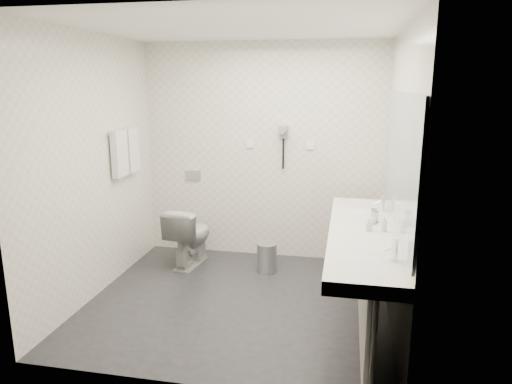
# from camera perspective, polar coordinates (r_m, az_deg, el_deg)

# --- Properties ---
(floor) EXTENTS (2.80, 2.80, 0.00)m
(floor) POSITION_cam_1_polar(r_m,az_deg,el_deg) (4.59, -2.26, -13.20)
(floor) COLOR #242327
(floor) RESTS_ON ground
(ceiling) EXTENTS (2.80, 2.80, 0.00)m
(ceiling) POSITION_cam_1_polar(r_m,az_deg,el_deg) (4.14, -2.59, 19.54)
(ceiling) COLOR white
(ceiling) RESTS_ON wall_back
(wall_back) EXTENTS (2.80, 0.00, 2.80)m
(wall_back) POSITION_cam_1_polar(r_m,az_deg,el_deg) (5.45, 0.80, 4.84)
(wall_back) COLOR silver
(wall_back) RESTS_ON floor
(wall_front) EXTENTS (2.80, 0.00, 2.80)m
(wall_front) POSITION_cam_1_polar(r_m,az_deg,el_deg) (2.98, -8.29, -2.38)
(wall_front) COLOR silver
(wall_front) RESTS_ON floor
(wall_left) EXTENTS (0.00, 2.60, 2.60)m
(wall_left) POSITION_cam_1_polar(r_m,az_deg,el_deg) (4.72, -19.21, 2.79)
(wall_left) COLOR silver
(wall_left) RESTS_ON floor
(wall_right) EXTENTS (0.00, 2.60, 2.60)m
(wall_right) POSITION_cam_1_polar(r_m,az_deg,el_deg) (4.10, 16.98, 1.48)
(wall_right) COLOR silver
(wall_right) RESTS_ON floor
(vanity_counter) EXTENTS (0.55, 2.20, 0.10)m
(vanity_counter) POSITION_cam_1_polar(r_m,az_deg,el_deg) (4.00, 12.89, -5.24)
(vanity_counter) COLOR white
(vanity_counter) RESTS_ON floor
(vanity_panel) EXTENTS (0.03, 2.15, 0.75)m
(vanity_panel) POSITION_cam_1_polar(r_m,az_deg,el_deg) (4.15, 12.93, -10.82)
(vanity_panel) COLOR gray
(vanity_panel) RESTS_ON floor
(vanity_post_near) EXTENTS (0.06, 0.06, 0.75)m
(vanity_post_near) POSITION_cam_1_polar(r_m,az_deg,el_deg) (3.23, 13.97, -18.30)
(vanity_post_near) COLOR silver
(vanity_post_near) RESTS_ON floor
(vanity_post_far) EXTENTS (0.06, 0.06, 0.75)m
(vanity_post_far) POSITION_cam_1_polar(r_m,az_deg,el_deg) (5.12, 12.98, -6.14)
(vanity_post_far) COLOR silver
(vanity_post_far) RESTS_ON floor
(mirror) EXTENTS (0.02, 2.20, 1.05)m
(mirror) POSITION_cam_1_polar(r_m,az_deg,el_deg) (3.87, 17.24, 3.80)
(mirror) COLOR #B2BCC6
(mirror) RESTS_ON wall_right
(basin_near) EXTENTS (0.40, 0.31, 0.05)m
(basin_near) POSITION_cam_1_polar(r_m,az_deg,el_deg) (3.38, 13.18, -8.12)
(basin_near) COLOR white
(basin_near) RESTS_ON vanity_counter
(basin_far) EXTENTS (0.40, 0.31, 0.05)m
(basin_far) POSITION_cam_1_polar(r_m,az_deg,el_deg) (4.61, 12.72, -2.30)
(basin_far) COLOR white
(basin_far) RESTS_ON vanity_counter
(faucet_near) EXTENTS (0.04, 0.04, 0.15)m
(faucet_near) POSITION_cam_1_polar(r_m,az_deg,el_deg) (3.36, 16.61, -6.80)
(faucet_near) COLOR silver
(faucet_near) RESTS_ON vanity_counter
(faucet_far) EXTENTS (0.04, 0.04, 0.15)m
(faucet_far) POSITION_cam_1_polar(r_m,az_deg,el_deg) (4.60, 15.20, -1.32)
(faucet_far) COLOR silver
(faucet_far) RESTS_ON vanity_counter
(soap_bottle_a) EXTENTS (0.06, 0.06, 0.11)m
(soap_bottle_a) POSITION_cam_1_polar(r_m,az_deg,el_deg) (3.96, 13.67, -3.87)
(soap_bottle_a) COLOR beige
(soap_bottle_a) RESTS_ON vanity_counter
(soap_bottle_b) EXTENTS (0.10, 0.10, 0.09)m
(soap_bottle_b) POSITION_cam_1_polar(r_m,az_deg,el_deg) (4.16, 14.06, -3.22)
(soap_bottle_b) COLOR beige
(soap_bottle_b) RESTS_ON vanity_counter
(soap_bottle_c) EXTENTS (0.06, 0.06, 0.13)m
(soap_bottle_c) POSITION_cam_1_polar(r_m,az_deg,el_deg) (3.97, 15.42, -3.82)
(soap_bottle_c) COLOR beige
(soap_bottle_c) RESTS_ON vanity_counter
(glass_left) EXTENTS (0.06, 0.06, 0.10)m
(glass_left) POSITION_cam_1_polar(r_m,az_deg,el_deg) (4.21, 14.41, -2.97)
(glass_left) COLOR silver
(glass_left) RESTS_ON vanity_counter
(glass_right) EXTENTS (0.06, 0.06, 0.10)m
(glass_right) POSITION_cam_1_polar(r_m,az_deg,el_deg) (4.28, 14.22, -2.69)
(glass_right) COLOR silver
(glass_right) RESTS_ON vanity_counter
(toilet) EXTENTS (0.46, 0.72, 0.68)m
(toilet) POSITION_cam_1_polar(r_m,az_deg,el_deg) (5.40, -8.11, -5.30)
(toilet) COLOR white
(toilet) RESTS_ON floor
(flush_plate) EXTENTS (0.18, 0.02, 0.12)m
(flush_plate) POSITION_cam_1_polar(r_m,az_deg,el_deg) (5.69, -7.68, 2.03)
(flush_plate) COLOR #B2B5BA
(flush_plate) RESTS_ON wall_back
(pedal_bin) EXTENTS (0.23, 0.23, 0.31)m
(pedal_bin) POSITION_cam_1_polar(r_m,az_deg,el_deg) (5.20, 1.34, -8.08)
(pedal_bin) COLOR #B2B5BA
(pedal_bin) RESTS_ON floor
(bin_lid) EXTENTS (0.22, 0.22, 0.02)m
(bin_lid) POSITION_cam_1_polar(r_m,az_deg,el_deg) (5.14, 1.35, -6.39)
(bin_lid) COLOR #B2B5BA
(bin_lid) RESTS_ON pedal_bin
(towel_rail) EXTENTS (0.02, 0.62, 0.02)m
(towel_rail) POSITION_cam_1_polar(r_m,az_deg,el_deg) (5.13, -15.89, 7.20)
(towel_rail) COLOR silver
(towel_rail) RESTS_ON wall_left
(towel_near) EXTENTS (0.07, 0.24, 0.48)m
(towel_near) POSITION_cam_1_polar(r_m,az_deg,el_deg) (5.03, -16.35, 4.53)
(towel_near) COLOR white
(towel_near) RESTS_ON towel_rail
(towel_far) EXTENTS (0.07, 0.24, 0.48)m
(towel_far) POSITION_cam_1_polar(r_m,az_deg,el_deg) (5.28, -14.96, 5.00)
(towel_far) COLOR white
(towel_far) RESTS_ON towel_rail
(dryer_cradle) EXTENTS (0.10, 0.04, 0.14)m
(dryer_cradle) POSITION_cam_1_polar(r_m,az_deg,el_deg) (5.35, 3.41, 7.36)
(dryer_cradle) COLOR gray
(dryer_cradle) RESTS_ON wall_back
(dryer_barrel) EXTENTS (0.08, 0.14, 0.08)m
(dryer_barrel) POSITION_cam_1_polar(r_m,az_deg,el_deg) (5.27, 3.31, 7.61)
(dryer_barrel) COLOR gray
(dryer_barrel) RESTS_ON dryer_cradle
(dryer_cord) EXTENTS (0.02, 0.02, 0.35)m
(dryer_cord) POSITION_cam_1_polar(r_m,az_deg,el_deg) (5.36, 3.35, 4.69)
(dryer_cord) COLOR black
(dryer_cord) RESTS_ON dryer_cradle
(switch_plate_a) EXTENTS (0.09, 0.02, 0.09)m
(switch_plate_a) POSITION_cam_1_polar(r_m,az_deg,el_deg) (5.45, -0.78, 5.90)
(switch_plate_a) COLOR white
(switch_plate_a) RESTS_ON wall_back
(switch_plate_b) EXTENTS (0.09, 0.02, 0.09)m
(switch_plate_b) POSITION_cam_1_polar(r_m,az_deg,el_deg) (5.35, 6.62, 5.68)
(switch_plate_b) COLOR white
(switch_plate_b) RESTS_ON wall_back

